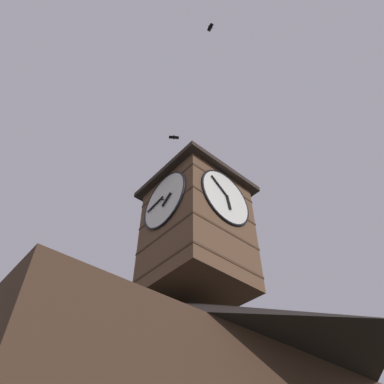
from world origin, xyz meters
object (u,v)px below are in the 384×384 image
(moon, at_px, (63,364))
(flying_bird_high, at_px, (210,27))
(flying_bird_low, at_px, (174,137))
(clock_tower, at_px, (197,225))

(moon, xyz_separation_m, flying_bird_high, (12.81, 40.56, 4.80))
(flying_bird_high, xyz_separation_m, flying_bird_low, (-1.19, -4.44, -4.59))
(clock_tower, bearing_deg, flying_bird_low, -10.22)
(moon, xyz_separation_m, flying_bird_low, (11.61, 36.13, 0.21))
(flying_bird_low, bearing_deg, clock_tower, 169.78)
(clock_tower, xyz_separation_m, moon, (-10.23, -36.38, 5.39))
(flying_bird_high, height_order, flying_bird_low, flying_bird_high)
(moon, height_order, flying_bird_low, moon)
(clock_tower, height_order, moon, moon)
(clock_tower, relative_size, moon, 4.86)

